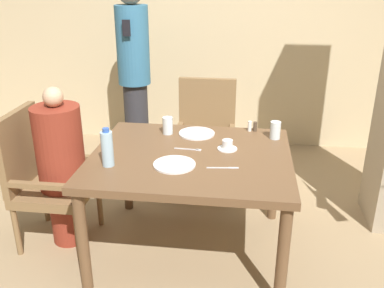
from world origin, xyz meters
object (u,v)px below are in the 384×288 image
at_px(diner_in_left_chair, 62,166).
at_px(water_bottle, 107,148).
at_px(standing_host, 134,71).
at_px(glass_tall_near, 275,130).
at_px(glass_tall_mid, 168,126).
at_px(chair_left_side, 43,175).
at_px(plate_main_right, 197,133).
at_px(teacup_with_saucer, 227,146).
at_px(plate_main_left, 174,164).
at_px(chair_far_side, 205,134).

relative_size(diner_in_left_chair, water_bottle, 4.75).
bearing_deg(standing_host, glass_tall_near, -38.07).
distance_m(standing_host, glass_tall_mid, 1.13).
height_order(chair_left_side, standing_host, standing_host).
xyz_separation_m(plate_main_right, glass_tall_near, (0.56, -0.01, 0.06)).
xyz_separation_m(diner_in_left_chair, standing_host, (0.18, 1.35, 0.37)).
height_order(teacup_with_saucer, glass_tall_near, glass_tall_near).
relative_size(chair_left_side, plate_main_right, 3.73).
height_order(diner_in_left_chair, water_bottle, diner_in_left_chair).
bearing_deg(water_bottle, diner_in_left_chair, 151.03).
relative_size(diner_in_left_chair, teacup_with_saucer, 8.69).
relative_size(water_bottle, glass_tall_near, 1.94).
height_order(plate_main_left, water_bottle, water_bottle).
bearing_deg(diner_in_left_chair, chair_left_side, -180.00).
bearing_deg(chair_far_side, plate_main_right, -90.60).
bearing_deg(water_bottle, teacup_with_saucer, 26.00).
bearing_deg(glass_tall_near, standing_host, 141.93).
relative_size(chair_left_side, standing_host, 0.55).
bearing_deg(plate_main_left, glass_tall_near, 40.34).
bearing_deg(plate_main_left, chair_left_side, 169.47).
bearing_deg(plate_main_right, plate_main_left, -97.49).
relative_size(chair_far_side, standing_host, 0.55).
bearing_deg(glass_tall_near, plate_main_right, 178.86).
relative_size(plate_main_left, glass_tall_mid, 2.09).
distance_m(chair_left_side, water_bottle, 0.69).
bearing_deg(water_bottle, standing_host, 98.65).
relative_size(teacup_with_saucer, glass_tall_near, 1.06).
bearing_deg(water_bottle, glass_tall_mid, 65.79).
height_order(chair_left_side, chair_far_side, same).
bearing_deg(plate_main_right, chair_far_side, 89.40).
height_order(standing_host, plate_main_left, standing_host).
xyz_separation_m(standing_host, glass_tall_mid, (0.50, -1.00, -0.16)).
bearing_deg(diner_in_left_chair, chair_far_side, 46.57).
distance_m(plate_main_right, glass_tall_mid, 0.22).
xyz_separation_m(chair_left_side, glass_tall_mid, (0.82, 0.35, 0.28)).
bearing_deg(glass_tall_near, water_bottle, -150.37).
height_order(diner_in_left_chair, glass_tall_near, diner_in_left_chair).
bearing_deg(glass_tall_near, chair_far_side, 133.11).
bearing_deg(chair_left_side, glass_tall_mid, 23.01).
relative_size(chair_far_side, plate_main_right, 3.73).
height_order(water_bottle, glass_tall_mid, water_bottle).
bearing_deg(plate_main_right, chair_left_side, -160.55).
xyz_separation_m(diner_in_left_chair, water_bottle, (0.42, -0.23, 0.25)).
xyz_separation_m(chair_left_side, plate_main_right, (1.03, 0.37, 0.23)).
xyz_separation_m(standing_host, water_bottle, (0.24, -1.58, -0.11)).
bearing_deg(chair_left_side, water_bottle, -22.19).
relative_size(water_bottle, glass_tall_mid, 1.94).
xyz_separation_m(teacup_with_saucer, water_bottle, (-0.71, -0.34, 0.09)).
relative_size(standing_host, plate_main_right, 6.84).
distance_m(diner_in_left_chair, glass_tall_mid, 0.79).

